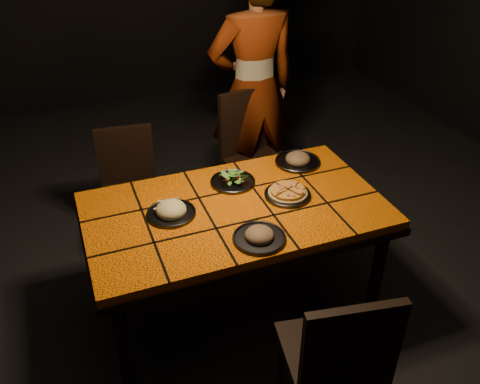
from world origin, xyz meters
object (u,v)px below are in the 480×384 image
object	(u,v)px
chair_near	(338,356)
chair_far_left	(129,181)
dining_table	(235,218)
diner	(253,89)
plate_pasta	(171,211)
chair_far_right	(254,149)
plate_pizza	(288,193)

from	to	relation	value
chair_near	chair_far_left	distance (m)	1.91
dining_table	diner	xyz separation A→B (m)	(0.56, 1.11, 0.26)
dining_table	chair_far_left	size ratio (longest dim) A/B	1.92
chair_far_left	plate_pasta	size ratio (longest dim) A/B	3.23
plate_pasta	chair_far_left	bearing A→B (deg)	96.12
diner	plate_pasta	distance (m)	1.40
plate_pasta	chair_near	bearing A→B (deg)	-64.03
dining_table	chair_far_left	world-z (taller)	chair_far_left
chair_far_right	plate_pizza	distance (m)	0.95
dining_table	plate_pizza	world-z (taller)	plate_pizza
diner	dining_table	bearing A→B (deg)	62.90
dining_table	diner	bearing A→B (deg)	63.33
chair_near	chair_far_left	xyz separation A→B (m)	(-0.56, 1.83, -0.04)
chair_far_right	diner	size ratio (longest dim) A/B	0.53
chair_near	diner	world-z (taller)	diner
dining_table	chair_near	distance (m)	0.93
plate_pasta	diner	bearing A→B (deg)	49.71
diner	plate_pizza	bearing A→B (deg)	76.97
diner	plate_pizza	size ratio (longest dim) A/B	6.50
dining_table	plate_pizza	bearing A→B (deg)	-1.47
chair_near	plate_pasta	xyz separation A→B (m)	(-0.47, 0.96, 0.25)
chair_far_left	diner	world-z (taller)	diner
chair_far_left	dining_table	bearing A→B (deg)	-57.73
chair_far_right	diner	xyz separation A→B (m)	(0.07, 0.21, 0.37)
chair_far_right	plate_pizza	size ratio (longest dim) A/B	3.42
chair_far_right	plate_pasta	world-z (taller)	chair_far_right
dining_table	chair_near	xyz separation A→B (m)	(0.13, -0.91, -0.15)
chair_far_left	chair_far_right	size ratio (longest dim) A/B	0.86
dining_table	plate_pizza	distance (m)	0.32
dining_table	chair_far_left	bearing A→B (deg)	115.38
plate_pasta	dining_table	bearing A→B (deg)	-8.34
chair_far_right	chair_near	bearing A→B (deg)	-112.10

